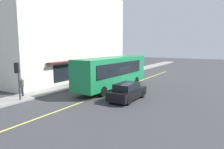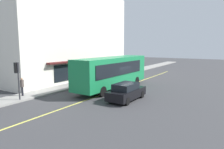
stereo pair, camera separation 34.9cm
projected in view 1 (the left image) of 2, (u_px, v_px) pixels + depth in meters
ground at (119, 88)px, 23.11m from camera, size 120.00×120.00×0.00m
sidewalk at (81, 83)px, 25.89m from camera, size 80.00×2.46×0.15m
lane_centre_stripe at (119, 88)px, 23.11m from camera, size 36.00×0.16×0.01m
storefront_building at (61, 35)px, 30.58m from camera, size 20.80×10.20×12.52m
bus at (113, 71)px, 22.69m from camera, size 11.19×2.81×3.50m
traffic_light at (17, 72)px, 17.41m from camera, size 0.30×0.52×3.20m
car_black at (127, 92)px, 18.15m from camera, size 4.32×1.90×1.52m
pedestrian_at_corner at (90, 73)px, 27.27m from camera, size 0.34×0.34×1.77m
pedestrian_near_storefront at (22, 85)px, 18.91m from camera, size 0.34×0.34×1.70m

